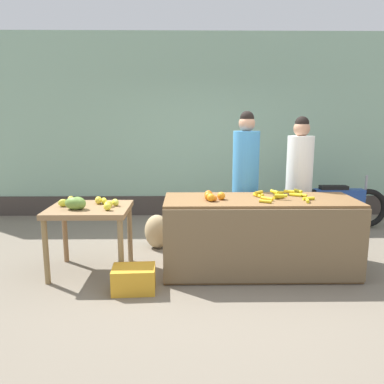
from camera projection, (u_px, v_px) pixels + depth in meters
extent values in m
plane|color=#756B5B|center=(217.00, 271.00, 4.51)|extent=(24.00, 24.00, 0.00)
cube|color=#8CB299|center=(206.00, 127.00, 6.95)|extent=(9.62, 0.20, 3.26)
cube|color=#3F3833|center=(206.00, 205.00, 7.11)|extent=(9.62, 0.04, 0.36)
cube|color=brown|center=(259.00, 235.00, 4.44)|extent=(2.18, 0.78, 0.87)
cube|color=brown|center=(266.00, 247.00, 4.04)|extent=(2.18, 0.03, 0.81)
cube|color=olive|center=(89.00, 209.00, 4.35)|extent=(0.90, 0.76, 0.06)
cylinder|color=olive|center=(46.00, 252.00, 4.10)|extent=(0.06, 0.06, 0.72)
cylinder|color=#8D754E|center=(121.00, 252.00, 4.11)|extent=(0.06, 0.06, 0.72)
cylinder|color=olive|center=(65.00, 234.00, 4.74)|extent=(0.06, 0.06, 0.72)
cylinder|color=#8A704E|center=(130.00, 234.00, 4.75)|extent=(0.06, 0.06, 0.72)
cylinder|color=yellow|center=(267.00, 199.00, 4.27)|extent=(0.13, 0.14, 0.04)
cylinder|color=gold|center=(279.00, 197.00, 4.35)|extent=(0.14, 0.09, 0.04)
cylinder|color=gold|center=(308.00, 201.00, 4.16)|extent=(0.07, 0.14, 0.04)
cylinder|color=gold|center=(296.00, 193.00, 4.60)|extent=(0.12, 0.12, 0.04)
cylinder|color=yellow|center=(309.00, 199.00, 4.27)|extent=(0.14, 0.06, 0.04)
cylinder|color=yellow|center=(295.00, 195.00, 4.48)|extent=(0.14, 0.10, 0.04)
cylinder|color=yellow|center=(258.00, 195.00, 4.44)|extent=(0.09, 0.14, 0.04)
cylinder|color=gold|center=(265.00, 201.00, 4.12)|extent=(0.14, 0.09, 0.04)
cylinder|color=yellow|center=(302.00, 195.00, 4.47)|extent=(0.12, 0.12, 0.04)
cylinder|color=yellow|center=(259.00, 194.00, 4.50)|extent=(0.11, 0.14, 0.04)
cylinder|color=yellow|center=(278.00, 193.00, 4.60)|extent=(0.12, 0.04, 0.04)
cylinder|color=gold|center=(289.00, 191.00, 4.52)|extent=(0.13, 0.08, 0.04)
cylinder|color=yellow|center=(275.00, 192.00, 4.51)|extent=(0.09, 0.13, 0.04)
cylinder|color=gold|center=(259.00, 192.00, 4.47)|extent=(0.12, 0.11, 0.04)
cylinder|color=gold|center=(281.00, 196.00, 4.28)|extent=(0.14, 0.07, 0.04)
cylinder|color=gold|center=(298.00, 191.00, 4.56)|extent=(0.08, 0.13, 0.04)
sphere|color=orange|center=(214.00, 198.00, 4.20)|extent=(0.07, 0.07, 0.07)
sphere|color=orange|center=(221.00, 196.00, 4.28)|extent=(0.09, 0.09, 0.09)
sphere|color=orange|center=(222.00, 196.00, 4.31)|extent=(0.08, 0.08, 0.08)
sphere|color=orange|center=(208.00, 194.00, 4.37)|extent=(0.09, 0.09, 0.09)
sphere|color=orange|center=(211.00, 198.00, 4.19)|extent=(0.09, 0.09, 0.09)
sphere|color=orange|center=(209.00, 196.00, 4.25)|extent=(0.09, 0.09, 0.09)
ellipsoid|color=yellow|center=(104.00, 201.00, 4.49)|extent=(0.10, 0.12, 0.08)
ellipsoid|color=#D4D342|center=(115.00, 202.00, 4.40)|extent=(0.12, 0.14, 0.08)
ellipsoid|color=yellow|center=(107.00, 207.00, 4.17)|extent=(0.12, 0.12, 0.09)
ellipsoid|color=yellow|center=(98.00, 200.00, 4.49)|extent=(0.09, 0.12, 0.09)
ellipsoid|color=yellow|center=(79.00, 203.00, 4.37)|extent=(0.12, 0.10, 0.08)
ellipsoid|color=yellow|center=(63.00, 203.00, 4.35)|extent=(0.13, 0.11, 0.09)
ellipsoid|color=yellow|center=(71.00, 199.00, 4.58)|extent=(0.07, 0.12, 0.08)
ellipsoid|color=yellow|center=(109.00, 204.00, 4.33)|extent=(0.13, 0.13, 0.07)
ellipsoid|color=olive|center=(74.00, 203.00, 4.20)|extent=(0.25, 0.21, 0.14)
ellipsoid|color=olive|center=(78.00, 203.00, 4.23)|extent=(0.26, 0.25, 0.14)
cylinder|color=#33333D|center=(244.00, 226.00, 5.08)|extent=(0.29, 0.29, 0.73)
cylinder|color=#3F8CCC|center=(246.00, 166.00, 4.93)|extent=(0.34, 0.34, 0.89)
sphere|color=tan|center=(247.00, 124.00, 4.83)|extent=(0.21, 0.21, 0.21)
sphere|color=black|center=(247.00, 118.00, 4.81)|extent=(0.18, 0.18, 0.18)
cylinder|color=#33333D|center=(297.00, 226.00, 5.14)|extent=(0.29, 0.29, 0.70)
cylinder|color=white|center=(300.00, 169.00, 4.99)|extent=(0.34, 0.34, 0.85)
sphere|color=tan|center=(302.00, 129.00, 4.90)|extent=(0.21, 0.21, 0.21)
sphere|color=black|center=(302.00, 123.00, 4.88)|extent=(0.18, 0.18, 0.18)
torus|color=black|center=(367.00, 208.00, 6.25)|extent=(0.65, 0.09, 0.65)
torus|color=black|center=(309.00, 209.00, 6.24)|extent=(0.65, 0.09, 0.65)
cube|color=navy|center=(339.00, 198.00, 6.21)|extent=(0.80, 0.18, 0.28)
cube|color=black|center=(334.00, 188.00, 6.18)|extent=(0.44, 0.16, 0.08)
cylinder|color=gray|center=(366.00, 187.00, 6.18)|extent=(0.04, 0.04, 0.40)
cube|color=gold|center=(134.00, 279.00, 3.96)|extent=(0.46, 0.35, 0.26)
ellipsoid|color=tan|center=(157.00, 231.00, 5.28)|extent=(0.45, 0.43, 0.47)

